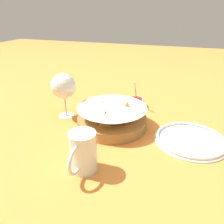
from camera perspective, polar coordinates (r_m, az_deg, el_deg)
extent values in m
plane|color=orange|center=(0.78, -3.49, -4.33)|extent=(4.00, 4.00, 0.00)
cylinder|color=olive|center=(0.78, 0.00, -2.54)|extent=(0.25, 0.25, 0.04)
cone|color=#EDE5C6|center=(0.77, 0.00, -1.17)|extent=(0.25, 0.25, 0.07)
cylinder|color=#3D842D|center=(0.78, 0.00, -2.42)|extent=(0.19, 0.19, 0.01)
pyramid|color=#B77A38|center=(0.72, -1.71, -1.82)|extent=(0.07, 0.06, 0.06)
pyramid|color=#B77A38|center=(0.78, 3.98, 0.47)|extent=(0.08, 0.09, 0.07)
pyramid|color=#B77A38|center=(0.81, -2.44, 1.11)|extent=(0.08, 0.09, 0.06)
cylinder|color=#B7B7BC|center=(0.95, 6.23, 2.51)|extent=(0.07, 0.07, 0.04)
cylinder|color=red|center=(0.95, 6.25, 2.86)|extent=(0.06, 0.06, 0.02)
cylinder|color=#B7B7BC|center=(0.92, 6.20, 5.11)|extent=(0.06, 0.01, 0.11)
cylinder|color=silver|center=(0.89, -11.84, -0.86)|extent=(0.06, 0.06, 0.00)
cylinder|color=silver|center=(0.87, -12.08, 1.60)|extent=(0.01, 0.01, 0.08)
sphere|color=silver|center=(0.84, -12.58, 6.64)|extent=(0.10, 0.10, 0.10)
sphere|color=#E5B77F|center=(0.85, -12.50, 5.88)|extent=(0.07, 0.07, 0.07)
cylinder|color=silver|center=(0.57, -7.49, -10.23)|extent=(0.07, 0.07, 0.11)
cylinder|color=gold|center=(0.58, -7.42, -11.32)|extent=(0.06, 0.06, 0.08)
torus|color=silver|center=(0.54, -9.37, -12.31)|extent=(0.08, 0.01, 0.08)
cylinder|color=white|center=(0.75, 19.77, -6.89)|extent=(0.23, 0.23, 0.01)
torus|color=white|center=(0.75, 19.85, -6.47)|extent=(0.22, 0.22, 0.01)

